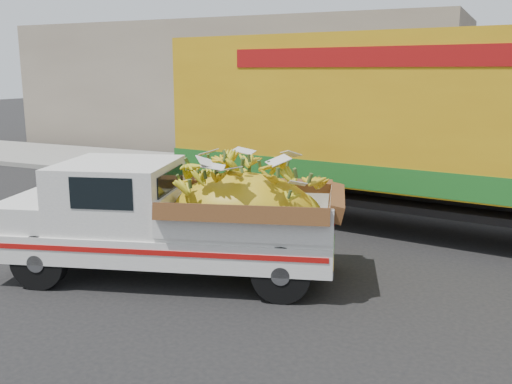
% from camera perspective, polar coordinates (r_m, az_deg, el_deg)
% --- Properties ---
extents(ground, '(100.00, 100.00, 0.00)m').
position_cam_1_polar(ground, '(8.81, 3.59, -8.68)').
color(ground, black).
rests_on(ground, ground).
extents(curb, '(60.00, 0.25, 0.15)m').
position_cam_1_polar(curb, '(14.24, 12.37, -0.57)').
color(curb, gray).
rests_on(curb, ground).
extents(sidewalk, '(60.00, 4.00, 0.14)m').
position_cam_1_polar(sidewalk, '(16.25, 14.03, 0.88)').
color(sidewalk, gray).
rests_on(sidewalk, ground).
extents(building_left, '(18.00, 6.00, 5.00)m').
position_cam_1_polar(building_left, '(24.23, -1.94, 10.58)').
color(building_left, gray).
rests_on(building_left, ground).
extents(pickup_truck, '(5.33, 3.20, 1.76)m').
position_cam_1_polar(pickup_truck, '(8.66, -6.28, -2.51)').
color(pickup_truck, black).
rests_on(pickup_truck, ground).
extents(semi_trailer, '(12.04, 3.97, 3.80)m').
position_cam_1_polar(semi_trailer, '(11.21, 20.33, 6.23)').
color(semi_trailer, black).
rests_on(semi_trailer, ground).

